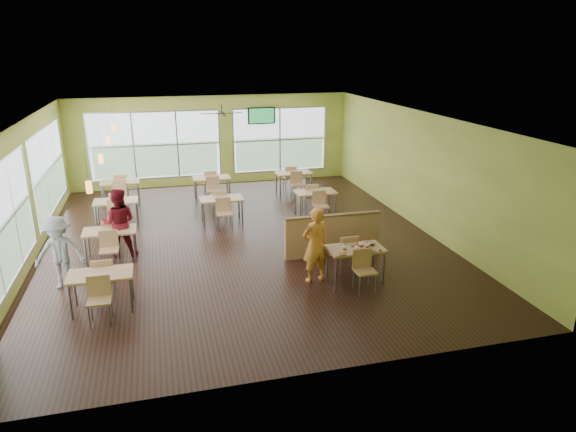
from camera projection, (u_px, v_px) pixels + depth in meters
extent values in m
plane|color=black|center=(241.00, 240.00, 13.51)|extent=(12.00, 12.00, 0.00)
plane|color=white|center=(237.00, 118.00, 12.49)|extent=(12.00, 12.00, 0.00)
cube|color=#CBCF53|center=(212.00, 141.00, 18.51)|extent=(10.00, 0.04, 3.20)
cube|color=#CBCF53|center=(306.00, 281.00, 7.49)|extent=(10.00, 0.04, 3.20)
cube|color=#CBCF53|center=(25.00, 195.00, 11.82)|extent=(0.04, 12.00, 3.20)
cube|color=#CBCF53|center=(418.00, 170.00, 14.18)|extent=(0.04, 12.00, 3.20)
cube|color=white|center=(4.00, 226.00, 10.01)|extent=(0.02, 4.50, 2.35)
cube|color=white|center=(49.00, 169.00, 14.60)|extent=(0.02, 4.50, 2.35)
cube|color=white|center=(156.00, 145.00, 18.04)|extent=(4.50, 0.02, 2.35)
cube|color=white|center=(280.00, 140.00, 19.11)|extent=(3.50, 0.02, 2.35)
cube|color=#B7BABC|center=(39.00, 238.00, 12.68)|extent=(0.04, 9.40, 0.05)
cube|color=#B7BABC|center=(221.00, 174.00, 18.94)|extent=(8.00, 0.04, 0.05)
cube|color=tan|center=(356.00, 249.00, 10.99)|extent=(1.20, 0.70, 0.04)
cube|color=brown|center=(356.00, 250.00, 11.00)|extent=(1.22, 0.71, 0.01)
cylinder|color=slate|center=(336.00, 273.00, 10.72)|extent=(0.05, 0.05, 0.71)
cylinder|color=slate|center=(384.00, 268.00, 10.97)|extent=(0.05, 0.05, 0.71)
cylinder|color=slate|center=(327.00, 262.00, 11.25)|extent=(0.05, 0.05, 0.71)
cylinder|color=slate|center=(373.00, 257.00, 11.51)|extent=(0.05, 0.05, 0.71)
cube|color=tan|center=(346.00, 251.00, 11.59)|extent=(0.42, 0.42, 0.04)
cube|color=tan|center=(344.00, 239.00, 11.69)|extent=(0.42, 0.04, 0.40)
cube|color=tan|center=(365.00, 271.00, 10.58)|extent=(0.42, 0.42, 0.04)
cube|color=tan|center=(369.00, 265.00, 10.33)|extent=(0.42, 0.04, 0.40)
cube|color=tan|center=(333.00, 236.00, 12.40)|extent=(2.40, 0.12, 1.00)
cube|color=brown|center=(334.00, 215.00, 12.23)|extent=(2.40, 0.14, 0.04)
cube|color=tan|center=(100.00, 274.00, 9.76)|extent=(1.20, 0.70, 0.04)
cube|color=brown|center=(100.00, 276.00, 9.77)|extent=(1.22, 0.71, 0.01)
cylinder|color=slate|center=(70.00, 302.00, 9.49)|extent=(0.05, 0.05, 0.71)
cylinder|color=slate|center=(131.00, 296.00, 9.74)|extent=(0.05, 0.05, 0.71)
cylinder|color=slate|center=(75.00, 289.00, 10.02)|extent=(0.05, 0.05, 0.71)
cylinder|color=slate|center=(132.00, 283.00, 10.27)|extent=(0.05, 0.05, 0.71)
cube|color=tan|center=(104.00, 276.00, 10.35)|extent=(0.42, 0.42, 0.04)
cube|color=tan|center=(104.00, 262.00, 10.46)|extent=(0.42, 0.04, 0.40)
cube|color=tan|center=(99.00, 301.00, 9.34)|extent=(0.42, 0.42, 0.04)
cube|color=tan|center=(97.00, 295.00, 9.10)|extent=(0.42, 0.04, 0.40)
cube|color=tan|center=(109.00, 231.00, 12.06)|extent=(1.20, 0.70, 0.04)
cube|color=brown|center=(110.00, 232.00, 12.07)|extent=(1.22, 0.71, 0.01)
cylinder|color=slate|center=(86.00, 252.00, 11.78)|extent=(0.05, 0.05, 0.71)
cylinder|color=slate|center=(134.00, 248.00, 12.04)|extent=(0.05, 0.05, 0.71)
cylinder|color=slate|center=(88.00, 243.00, 12.31)|extent=(0.05, 0.05, 0.71)
cylinder|color=slate|center=(135.00, 239.00, 12.57)|extent=(0.05, 0.05, 0.71)
cube|color=tan|center=(112.00, 234.00, 12.65)|extent=(0.42, 0.42, 0.04)
cube|color=tan|center=(112.00, 223.00, 12.76)|extent=(0.42, 0.04, 0.40)
cube|color=tan|center=(109.00, 250.00, 11.64)|extent=(0.42, 0.42, 0.04)
cube|color=tan|center=(107.00, 244.00, 11.40)|extent=(0.42, 0.04, 0.40)
cube|color=tan|center=(116.00, 201.00, 14.35)|extent=(1.20, 0.70, 0.04)
cube|color=brown|center=(116.00, 202.00, 14.36)|extent=(1.22, 0.71, 0.01)
cylinder|color=slate|center=(96.00, 218.00, 14.08)|extent=(0.05, 0.05, 0.71)
cylinder|color=slate|center=(137.00, 215.00, 14.33)|extent=(0.05, 0.05, 0.71)
cylinder|color=slate|center=(98.00, 212.00, 14.61)|extent=(0.05, 0.05, 0.71)
cylinder|color=slate|center=(137.00, 209.00, 14.87)|extent=(0.05, 0.05, 0.71)
cube|color=tan|center=(118.00, 205.00, 14.95)|extent=(0.42, 0.42, 0.04)
cube|color=tan|center=(117.00, 196.00, 15.05)|extent=(0.42, 0.04, 0.40)
cube|color=tan|center=(116.00, 217.00, 13.94)|extent=(0.42, 0.42, 0.04)
cube|color=tan|center=(114.00, 211.00, 13.69)|extent=(0.42, 0.04, 0.40)
cube|color=tan|center=(120.00, 182.00, 16.38)|extent=(1.20, 0.70, 0.04)
cube|color=brown|center=(120.00, 183.00, 16.38)|extent=(1.22, 0.71, 0.01)
cylinder|color=slate|center=(103.00, 197.00, 16.10)|extent=(0.05, 0.05, 0.71)
cylinder|color=slate|center=(138.00, 194.00, 16.36)|extent=(0.05, 0.05, 0.71)
cylinder|color=slate|center=(104.00, 192.00, 16.63)|extent=(0.05, 0.05, 0.71)
cylinder|color=slate|center=(139.00, 190.00, 16.89)|extent=(0.05, 0.05, 0.71)
cube|color=tan|center=(122.00, 186.00, 16.97)|extent=(0.42, 0.42, 0.04)
cube|color=tan|center=(121.00, 178.00, 17.07)|extent=(0.42, 0.04, 0.40)
cube|color=tan|center=(120.00, 195.00, 15.96)|extent=(0.42, 0.42, 0.04)
cube|color=tan|center=(119.00, 190.00, 15.71)|extent=(0.42, 0.04, 0.40)
cube|color=tan|center=(221.00, 199.00, 14.58)|extent=(1.20, 0.70, 0.04)
cube|color=brown|center=(221.00, 199.00, 14.59)|extent=(1.22, 0.71, 0.01)
cylinder|color=slate|center=(204.00, 216.00, 14.31)|extent=(0.05, 0.05, 0.71)
cylinder|color=slate|center=(242.00, 213.00, 14.56)|extent=(0.05, 0.05, 0.71)
cylinder|color=slate|center=(202.00, 210.00, 14.84)|extent=(0.05, 0.05, 0.71)
cylinder|color=slate|center=(239.00, 207.00, 15.09)|extent=(0.05, 0.05, 0.71)
cube|color=tan|center=(219.00, 203.00, 15.18)|extent=(0.42, 0.42, 0.04)
cube|color=tan|center=(218.00, 194.00, 15.28)|extent=(0.42, 0.04, 0.40)
cube|color=tan|center=(224.00, 214.00, 14.16)|extent=(0.42, 0.42, 0.04)
cube|color=tan|center=(225.00, 208.00, 13.92)|extent=(0.42, 0.04, 0.40)
cube|color=tan|center=(212.00, 178.00, 16.88)|extent=(1.20, 0.70, 0.04)
cube|color=brown|center=(212.00, 178.00, 16.89)|extent=(1.22, 0.71, 0.01)
cylinder|color=slate|center=(196.00, 192.00, 16.60)|extent=(0.05, 0.05, 0.71)
cylinder|color=slate|center=(229.00, 190.00, 16.86)|extent=(0.05, 0.05, 0.71)
cylinder|color=slate|center=(195.00, 188.00, 17.14)|extent=(0.05, 0.05, 0.71)
cylinder|color=slate|center=(227.00, 185.00, 17.39)|extent=(0.05, 0.05, 0.71)
cube|color=tan|center=(210.00, 182.00, 17.47)|extent=(0.42, 0.42, 0.04)
cube|color=tan|center=(209.00, 174.00, 17.58)|extent=(0.42, 0.04, 0.40)
cube|color=tan|center=(214.00, 190.00, 16.46)|extent=(0.42, 0.42, 0.04)
cube|color=tan|center=(214.00, 185.00, 16.22)|extent=(0.42, 0.04, 0.40)
cube|color=tan|center=(315.00, 192.00, 15.24)|extent=(1.20, 0.70, 0.04)
cube|color=brown|center=(315.00, 193.00, 15.25)|extent=(1.22, 0.71, 0.01)
cylinder|color=slate|center=(300.00, 208.00, 14.97)|extent=(0.05, 0.05, 0.71)
cylinder|color=slate|center=(335.00, 205.00, 15.22)|extent=(0.05, 0.05, 0.71)
cylinder|color=slate|center=(295.00, 203.00, 15.50)|extent=(0.05, 0.05, 0.71)
cylinder|color=slate|center=(329.00, 200.00, 15.76)|extent=(0.05, 0.05, 0.71)
cube|color=tan|center=(310.00, 196.00, 15.84)|extent=(0.42, 0.42, 0.04)
cube|color=tan|center=(308.00, 188.00, 15.94)|extent=(0.42, 0.04, 0.40)
cube|color=tan|center=(321.00, 206.00, 14.83)|extent=(0.42, 0.42, 0.04)
cube|color=tan|center=(323.00, 201.00, 14.58)|extent=(0.42, 0.04, 0.40)
cube|color=tan|center=(294.00, 173.00, 17.54)|extent=(1.20, 0.70, 0.04)
cube|color=brown|center=(294.00, 173.00, 17.55)|extent=(1.22, 0.71, 0.01)
cylinder|color=slate|center=(280.00, 186.00, 17.27)|extent=(0.05, 0.05, 0.71)
cylinder|color=slate|center=(311.00, 184.00, 17.52)|extent=(0.05, 0.05, 0.71)
cylinder|color=slate|center=(276.00, 182.00, 17.80)|extent=(0.05, 0.05, 0.71)
cylinder|color=slate|center=(306.00, 180.00, 18.05)|extent=(0.05, 0.05, 0.71)
cube|color=tan|center=(289.00, 177.00, 18.13)|extent=(0.42, 0.42, 0.04)
cube|color=tan|center=(288.00, 170.00, 18.24)|extent=(0.42, 0.04, 0.40)
cube|color=tan|center=(298.00, 185.00, 17.12)|extent=(0.42, 0.42, 0.04)
cube|color=tan|center=(299.00, 180.00, 16.88)|extent=(0.42, 0.04, 0.40)
cylinder|color=#2D2119|center=(86.00, 165.00, 9.09)|extent=(0.01, 0.01, 0.70)
cylinder|color=orange|center=(89.00, 187.00, 9.22)|extent=(0.11, 0.11, 0.22)
cylinder|color=#2D2119|center=(99.00, 141.00, 11.39)|extent=(0.01, 0.01, 0.70)
cylinder|color=orange|center=(101.00, 159.00, 11.51)|extent=(0.11, 0.11, 0.22)
cylinder|color=#2D2119|center=(107.00, 125.00, 13.68)|extent=(0.01, 0.01, 0.70)
cylinder|color=orange|center=(109.00, 140.00, 13.81)|extent=(0.11, 0.11, 0.22)
cylinder|color=#2D2119|center=(113.00, 115.00, 15.70)|extent=(0.01, 0.01, 0.70)
cylinder|color=orange|center=(114.00, 128.00, 15.83)|extent=(0.11, 0.11, 0.22)
cylinder|color=#2D2119|center=(222.00, 109.00, 15.29)|extent=(0.03, 0.03, 0.24)
cylinder|color=#2D2119|center=(222.00, 113.00, 15.33)|extent=(0.16, 0.16, 0.06)
cube|color=#2D2119|center=(233.00, 113.00, 15.41)|extent=(0.55, 0.10, 0.01)
cube|color=#2D2119|center=(220.00, 112.00, 15.65)|extent=(0.10, 0.55, 0.01)
cube|color=#2D2119|center=(210.00, 114.00, 15.25)|extent=(0.55, 0.10, 0.01)
cube|color=#2D2119|center=(223.00, 115.00, 15.01)|extent=(0.10, 0.55, 0.01)
cube|color=black|center=(261.00, 116.00, 18.58)|extent=(1.00, 0.06, 0.60)
cube|color=#248F44|center=(262.00, 116.00, 18.54)|extent=(0.90, 0.01, 0.52)
imported|color=#E85619|center=(315.00, 245.00, 10.92)|extent=(0.68, 0.52, 1.67)
imported|color=#600E16|center=(119.00, 223.00, 12.28)|extent=(0.88, 0.72, 1.68)
imported|color=slate|center=(60.00, 252.00, 10.65)|extent=(1.08, 0.70, 1.57)
cone|color=white|center=(345.00, 249.00, 10.79)|extent=(0.08, 0.08, 0.11)
cylinder|color=#BA0B10|center=(345.00, 249.00, 10.79)|extent=(0.07, 0.07, 0.03)
cylinder|color=white|center=(345.00, 246.00, 10.77)|extent=(0.08, 0.08, 0.01)
cylinder|color=blue|center=(345.00, 242.00, 10.74)|extent=(0.02, 0.05, 0.19)
cone|color=white|center=(356.00, 250.00, 10.73)|extent=(0.09, 0.09, 0.12)
cylinder|color=#BA0B10|center=(357.00, 250.00, 10.73)|extent=(0.09, 0.09, 0.04)
cylinder|color=white|center=(357.00, 247.00, 10.71)|extent=(0.10, 0.10, 0.01)
cylinder|color=yellow|center=(357.00, 242.00, 10.67)|extent=(0.03, 0.06, 0.22)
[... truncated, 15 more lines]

